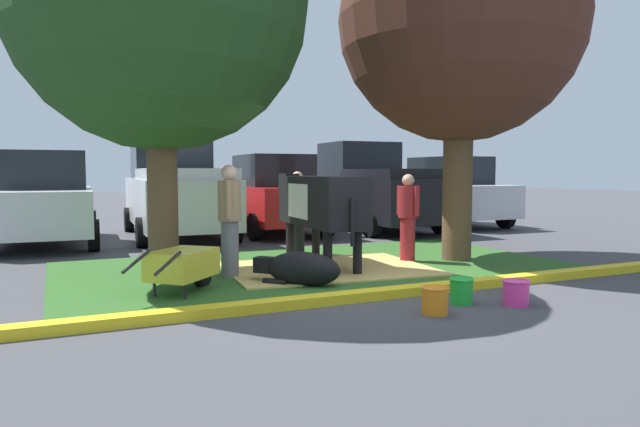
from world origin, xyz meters
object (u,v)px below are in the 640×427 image
shade_tree_left (159,1)px  pickup_truck_black (372,189)px  hatchback_white (47,200)px  sedan_silver (449,192)px  bucket_pink (516,292)px  sedan_red (273,195)px  calf_lying (301,269)px  person_visitor_far (408,215)px  bucket_green (461,290)px  person_handler (298,211)px  cow_holstein (319,202)px  shade_tree_right (460,21)px  wheelbarrow (183,265)px  pickup_truck_maroon (176,191)px  bucket_orange (435,300)px  person_visitor_near (230,218)px

shade_tree_left → pickup_truck_black: 8.90m
hatchback_white → sedan_silver: bearing=0.6°
bucket_pink → sedan_red: size_ratio=0.07×
calf_lying → bucket_pink: (1.87, -2.15, -0.08)m
bucket_pink → sedan_silver: bearing=56.6°
bucket_pink → sedan_silver: size_ratio=0.07×
person_visitor_far → bucket_green: person_visitor_far is taller
person_handler → person_visitor_far: person_handler is taller
cow_holstein → shade_tree_right: bearing=-7.7°
wheelbarrow → hatchback_white: (-1.63, 6.28, 0.60)m
shade_tree_left → person_handler: bearing=28.7°
wheelbarrow → hatchback_white: bearing=104.5°
calf_lying → sedan_red: (2.08, 6.68, 0.75)m
bucket_green → sedan_red: size_ratio=0.07×
shade_tree_left → pickup_truck_maroon: 6.55m
person_visitor_far → shade_tree_left: bearing=178.8°
wheelbarrow → bucket_orange: wheelbarrow is taller
shade_tree_right → person_handler: bearing=142.9°
bucket_green → pickup_truck_maroon: 8.96m
person_handler → sedan_red: (0.98, 3.98, 0.13)m
cow_holstein → sedan_red: size_ratio=0.70×
pickup_truck_black → sedan_silver: (2.68, 0.07, -0.13)m
bucket_pink → sedan_red: (0.21, 8.83, 0.83)m
cow_holstein → person_visitor_far: cow_holstein is taller
bucket_green → cow_holstein: bearing=98.4°
person_handler → bucket_orange: person_handler is taller
calf_lying → bucket_green: bearing=-53.8°
bucket_orange → pickup_truck_maroon: (-1.09, 9.02, 0.95)m
shade_tree_left → bucket_orange: bearing=-54.0°
shade_tree_left → pickup_truck_black: size_ratio=1.12×
cow_holstein → bucket_pink: cow_holstein is taller
person_visitor_far → hatchback_white: 7.82m
pickup_truck_maroon → sedan_red: pickup_truck_maroon is taller
shade_tree_right → person_visitor_far: shade_tree_right is taller
bucket_orange → shade_tree_right: bearing=48.2°
bucket_green → hatchback_white: 9.45m
calf_lying → hatchback_white: 7.23m
pickup_truck_maroon → cow_holstein: bearing=-77.8°
person_visitor_near → bucket_pink: (2.60, -3.11, -0.75)m
bucket_green → pickup_truck_maroon: bearing=100.9°
person_handler → pickup_truck_maroon: pickup_truck_maroon is taller
bucket_orange → person_visitor_near: bearing=115.8°
shade_tree_left → person_visitor_near: 3.23m
shade_tree_right → person_visitor_far: 3.52m
person_visitor_far → cow_holstein: bearing=174.1°
sedan_red → pickup_truck_black: 2.85m
person_visitor_near → pickup_truck_black: 7.89m
sedan_red → sedan_silver: same height
shade_tree_left → bucket_orange: 5.59m
shade_tree_right → calf_lying: bearing=-164.8°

